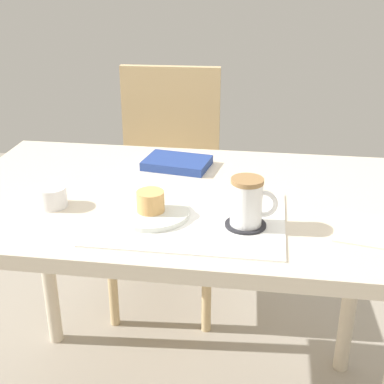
% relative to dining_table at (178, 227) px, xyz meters
% --- Properties ---
extents(dining_table, '(1.14, 0.70, 0.76)m').
position_rel_dining_table_xyz_m(dining_table, '(0.00, 0.00, 0.00)').
color(dining_table, beige).
rests_on(dining_table, ground_plane).
extents(wooden_chair, '(0.44, 0.44, 0.93)m').
position_rel_dining_table_xyz_m(wooden_chair, '(-0.16, 0.68, -0.15)').
color(wooden_chair, '#D1B27F').
rests_on(wooden_chair, ground_plane).
extents(placemat, '(0.43, 0.33, 0.00)m').
position_rel_dining_table_xyz_m(placemat, '(0.05, -0.13, 0.10)').
color(placemat, white).
rests_on(placemat, dining_table).
extents(pastry_plate, '(0.18, 0.18, 0.01)m').
position_rel_dining_table_xyz_m(pastry_plate, '(-0.04, -0.14, 0.10)').
color(pastry_plate, silver).
rests_on(pastry_plate, placemat).
extents(pastry, '(0.06, 0.06, 0.05)m').
position_rel_dining_table_xyz_m(pastry, '(-0.04, -0.14, 0.13)').
color(pastry, '#E0A860').
rests_on(pastry, pastry_plate).
extents(coffee_coaster, '(0.09, 0.09, 0.00)m').
position_rel_dining_table_xyz_m(coffee_coaster, '(0.18, -0.16, 0.10)').
color(coffee_coaster, '#232328').
rests_on(coffee_coaster, placemat).
extents(coffee_mug, '(0.10, 0.07, 0.11)m').
position_rel_dining_table_xyz_m(coffee_mug, '(0.18, -0.16, 0.16)').
color(coffee_mug, white).
rests_on(coffee_mug, coffee_coaster).
extents(paper_napkin, '(0.18, 0.18, 0.00)m').
position_rel_dining_table_xyz_m(paper_napkin, '(0.45, -0.14, 0.10)').
color(paper_napkin, silver).
rests_on(paper_napkin, dining_table).
extents(sugar_bowl, '(0.07, 0.07, 0.05)m').
position_rel_dining_table_xyz_m(sugar_bowl, '(-0.28, -0.11, 0.12)').
color(sugar_bowl, white).
rests_on(sugar_bowl, dining_table).
extents(small_book, '(0.20, 0.15, 0.02)m').
position_rel_dining_table_xyz_m(small_book, '(-0.03, 0.19, 0.11)').
color(small_book, navy).
rests_on(small_book, dining_table).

